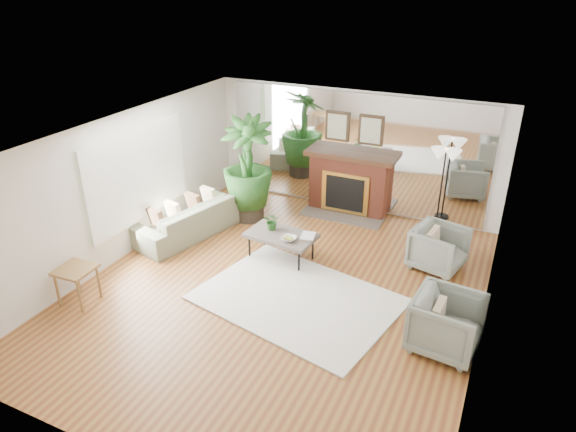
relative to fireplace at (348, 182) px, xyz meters
The scene contains 18 objects.
ground 3.33m from the fireplace, 90.00° to the right, with size 7.00×7.00×0.00m, color brown.
wall_left 4.46m from the fireplace, 132.54° to the right, with size 0.02×7.00×2.50m, color silver.
wall_right 4.46m from the fireplace, 47.46° to the right, with size 0.02×7.00×2.50m, color silver.
wall_back 0.63m from the fireplace, 90.00° to the left, with size 6.00×0.02×2.50m, color silver.
mirror_panel 0.63m from the fireplace, 90.00° to the left, with size 5.40×0.04×2.40m, color silver.
window_panel 4.17m from the fireplace, 135.99° to the right, with size 0.04×2.40×1.50m, color #B2E09E.
fireplace is the anchor object (origin of this frame).
area_rug 3.46m from the fireplace, 83.99° to the right, with size 2.92×2.09×0.03m, color white.
coffee_table 2.39m from the fireplace, 100.13° to the right, with size 1.25×0.80×0.48m.
sofa 3.32m from the fireplace, 136.88° to the right, with size 2.20×0.86×0.64m, color #6D705A.
armchair_back 2.63m from the fireplace, 35.29° to the right, with size 0.80×0.83×0.75m, color gray.
armchair_front 4.42m from the fireplace, 53.89° to the right, with size 0.86×0.88×0.80m, color gray.
side_table 5.50m from the fireplace, 118.64° to the right, with size 0.55×0.55×0.60m.
potted_ficus 2.12m from the fireplace, 145.83° to the right, with size 1.27×1.27×2.11m.
floor_lamp 2.03m from the fireplace, ahead, with size 0.55×0.30×1.68m.
tabletop_plant 2.33m from the fireplace, 105.75° to the right, with size 0.29×0.25×0.32m, color #2B5B21.
fruit_bowl 2.50m from the fireplace, 94.58° to the right, with size 0.25×0.25×0.06m, color olive.
book 2.26m from the fireplace, 91.74° to the right, with size 0.23×0.32×0.02m, color olive.
Camera 1 is at (3.00, -6.15, 4.63)m, focal length 32.00 mm.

